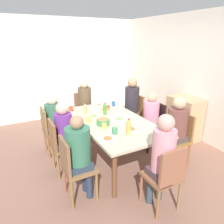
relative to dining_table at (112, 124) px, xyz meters
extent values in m
plane|color=#8A6151|center=(0.00, 0.00, -0.67)|extent=(6.26, 6.26, 0.00)
cube|color=silver|center=(0.00, 2.06, 0.63)|extent=(5.46, 0.12, 2.60)
cube|color=silver|center=(-2.67, 0.00, 0.63)|extent=(0.12, 4.25, 2.60)
cube|color=#BEB192|center=(0.00, 0.00, 0.05)|extent=(2.04, 1.09, 0.04)
cylinder|color=brown|center=(-0.92, -0.45, -0.32)|extent=(0.07, 0.07, 0.70)
cylinder|color=brown|center=(0.92, -0.45, -0.32)|extent=(0.07, 0.07, 0.70)
cylinder|color=brown|center=(-0.92, 0.45, -0.32)|extent=(0.07, 0.07, 0.70)
cylinder|color=brown|center=(0.92, 0.45, -0.32)|extent=(0.07, 0.07, 0.70)
cube|color=brown|center=(1.32, 0.00, -0.23)|extent=(0.40, 0.40, 0.04)
cylinder|color=brown|center=(1.49, -0.17, -0.45)|extent=(0.04, 0.04, 0.43)
cylinder|color=olive|center=(1.49, 0.17, -0.45)|extent=(0.04, 0.04, 0.43)
cylinder|color=#945640|center=(1.15, -0.17, -0.45)|extent=(0.04, 0.04, 0.43)
cylinder|color=olive|center=(1.15, 0.17, -0.45)|extent=(0.04, 0.04, 0.43)
cube|color=#965A40|center=(1.50, 0.00, 0.01)|extent=(0.04, 0.38, 0.45)
cylinder|color=#36424B|center=(1.22, -0.08, -0.44)|extent=(0.09, 0.09, 0.45)
cylinder|color=#42473E|center=(1.22, 0.08, -0.44)|extent=(0.09, 0.09, 0.45)
cube|color=#49363C|center=(1.32, 0.00, -0.17)|extent=(0.30, 0.30, 0.10)
cylinder|color=pink|center=(1.32, 0.00, 0.15)|extent=(0.28, 0.28, 0.53)
sphere|color=tan|center=(1.32, 0.00, 0.50)|extent=(0.20, 0.20, 0.20)
cube|color=olive|center=(-1.32, 0.00, -0.23)|extent=(0.40, 0.40, 0.04)
cylinder|color=#91602F|center=(-1.49, 0.17, -0.45)|extent=(0.04, 0.04, 0.43)
cylinder|color=brown|center=(-1.49, -0.17, -0.45)|extent=(0.04, 0.04, 0.43)
cylinder|color=olive|center=(-1.15, 0.17, -0.45)|extent=(0.04, 0.04, 0.43)
cylinder|color=brown|center=(-1.15, -0.17, -0.45)|extent=(0.04, 0.04, 0.43)
cube|color=brown|center=(-1.50, 0.00, 0.01)|extent=(0.04, 0.38, 0.45)
cylinder|color=#333144|center=(-1.22, 0.08, -0.44)|extent=(0.09, 0.09, 0.45)
cylinder|color=#2E3250|center=(-1.22, -0.08, -0.44)|extent=(0.09, 0.09, 0.45)
cube|color=#35304D|center=(-1.32, 0.00, -0.17)|extent=(0.30, 0.30, 0.10)
cylinder|color=brown|center=(-1.32, 0.00, 0.13)|extent=(0.29, 0.29, 0.50)
sphere|color=beige|center=(-1.32, 0.00, 0.48)|extent=(0.21, 0.21, 0.21)
cube|color=olive|center=(0.68, -0.85, -0.23)|extent=(0.40, 0.40, 0.04)
cylinder|color=#93573D|center=(0.51, -1.02, -0.45)|extent=(0.04, 0.04, 0.43)
cylinder|color=olive|center=(0.85, -1.02, -0.45)|extent=(0.04, 0.04, 0.43)
cylinder|color=#925E3A|center=(0.51, -0.68, -0.45)|extent=(0.04, 0.04, 0.43)
cylinder|color=olive|center=(0.85, -0.68, -0.45)|extent=(0.04, 0.04, 0.43)
cube|color=brown|center=(0.68, -1.03, 0.01)|extent=(0.38, 0.04, 0.45)
cylinder|color=#232E4C|center=(0.60, -0.75, -0.44)|extent=(0.09, 0.09, 0.45)
cylinder|color=#283447|center=(0.76, -0.75, -0.44)|extent=(0.09, 0.09, 0.45)
cube|color=#2D3B4D|center=(0.68, -0.85, -0.17)|extent=(0.30, 0.30, 0.10)
cylinder|color=#366F53|center=(0.68, -0.85, 0.12)|extent=(0.32, 0.32, 0.48)
sphere|color=#9F7655|center=(0.68, -0.85, 0.44)|extent=(0.17, 0.17, 0.17)
cube|color=black|center=(0.00, 0.85, -0.23)|extent=(0.40, 0.40, 0.04)
cylinder|color=black|center=(0.17, 1.02, -0.45)|extent=(0.04, 0.04, 0.43)
cylinder|color=black|center=(-0.17, 1.02, -0.45)|extent=(0.04, 0.04, 0.43)
cylinder|color=black|center=(0.17, 0.68, -0.45)|extent=(0.04, 0.04, 0.43)
cylinder|color=black|center=(-0.17, 0.68, -0.45)|extent=(0.04, 0.04, 0.43)
cube|color=black|center=(0.00, 1.03, 0.01)|extent=(0.38, 0.04, 0.45)
cylinder|color=#36423F|center=(0.08, 0.75, -0.44)|extent=(0.09, 0.09, 0.45)
cylinder|color=#41413E|center=(-0.08, 0.75, -0.44)|extent=(0.09, 0.09, 0.45)
cube|color=#3B463F|center=(0.00, 0.85, -0.17)|extent=(0.30, 0.30, 0.10)
cylinder|color=pink|center=(0.00, 0.85, 0.09)|extent=(0.30, 0.30, 0.41)
sphere|color=tan|center=(0.00, 0.85, 0.37)|extent=(0.18, 0.18, 0.18)
cube|color=olive|center=(-0.68, 0.85, -0.23)|extent=(0.40, 0.40, 0.04)
cylinder|color=#95663B|center=(-0.51, 1.02, -0.45)|extent=(0.04, 0.04, 0.43)
cylinder|color=#965840|center=(-0.85, 1.02, -0.45)|extent=(0.04, 0.04, 0.43)
cylinder|color=brown|center=(-0.51, 0.68, -0.45)|extent=(0.04, 0.04, 0.43)
cylinder|color=olive|center=(-0.85, 0.68, -0.45)|extent=(0.04, 0.04, 0.43)
cube|color=olive|center=(-0.68, 1.03, 0.01)|extent=(0.38, 0.04, 0.45)
cylinder|color=#535439|center=(-0.60, 0.75, -0.44)|extent=(0.09, 0.09, 0.45)
cylinder|color=brown|center=(-0.76, 0.75, -0.44)|extent=(0.09, 0.09, 0.45)
cube|color=brown|center=(-0.68, 0.85, -0.17)|extent=(0.30, 0.30, 0.10)
cylinder|color=#2B252C|center=(-0.68, 0.85, 0.16)|extent=(0.30, 0.30, 0.55)
sphere|color=tan|center=(-0.68, 0.85, 0.52)|extent=(0.21, 0.21, 0.21)
cube|color=olive|center=(0.00, -0.85, -0.23)|extent=(0.40, 0.40, 0.04)
cylinder|color=olive|center=(-0.17, -1.02, -0.45)|extent=(0.04, 0.04, 0.43)
cylinder|color=olive|center=(0.17, -1.02, -0.45)|extent=(0.04, 0.04, 0.43)
cylinder|color=olive|center=(-0.17, -0.68, -0.45)|extent=(0.04, 0.04, 0.43)
cylinder|color=olive|center=(0.17, -0.68, -0.45)|extent=(0.04, 0.04, 0.43)
cube|color=brown|center=(0.00, -1.03, 0.01)|extent=(0.38, 0.04, 0.45)
cylinder|color=brown|center=(-0.08, -0.75, -0.44)|extent=(0.09, 0.09, 0.45)
cylinder|color=brown|center=(0.08, -0.75, -0.44)|extent=(0.09, 0.09, 0.45)
cube|color=#545142|center=(0.00, -0.85, -0.17)|extent=(0.30, 0.30, 0.10)
cylinder|color=#6B3291|center=(0.00, -0.85, 0.11)|extent=(0.27, 0.27, 0.45)
sphere|color=#EEB297|center=(0.00, -0.85, 0.42)|extent=(0.19, 0.19, 0.19)
cube|color=olive|center=(0.68, 0.85, -0.23)|extent=(0.40, 0.40, 0.04)
cylinder|color=#905B34|center=(0.85, 1.02, -0.45)|extent=(0.04, 0.04, 0.43)
cylinder|color=olive|center=(0.51, 1.02, -0.45)|extent=(0.04, 0.04, 0.43)
cylinder|color=olive|center=(0.85, 0.68, -0.45)|extent=(0.04, 0.04, 0.43)
cylinder|color=brown|center=(0.51, 0.68, -0.45)|extent=(0.04, 0.04, 0.43)
cube|color=olive|center=(0.68, 1.03, 0.01)|extent=(0.38, 0.04, 0.45)
cylinder|color=#41383F|center=(0.76, 0.75, -0.44)|extent=(0.09, 0.09, 0.45)
cylinder|color=#384447|center=(0.60, 0.75, -0.44)|extent=(0.09, 0.09, 0.45)
cube|color=#49403F|center=(0.68, 0.85, -0.17)|extent=(0.30, 0.30, 0.10)
cylinder|color=brown|center=(0.68, 0.85, 0.11)|extent=(0.33, 0.33, 0.47)
sphere|color=tan|center=(0.68, 0.85, 0.44)|extent=(0.21, 0.21, 0.21)
cube|color=brown|center=(-0.68, -0.85, -0.23)|extent=(0.40, 0.40, 0.04)
cylinder|color=olive|center=(-0.85, -1.02, -0.45)|extent=(0.04, 0.04, 0.43)
cylinder|color=#8E5D36|center=(-0.51, -1.02, -0.45)|extent=(0.04, 0.04, 0.43)
cylinder|color=#955A35|center=(-0.85, -0.68, -0.45)|extent=(0.04, 0.04, 0.43)
cylinder|color=olive|center=(-0.51, -0.68, -0.45)|extent=(0.04, 0.04, 0.43)
cube|color=olive|center=(-0.68, -1.03, 0.01)|extent=(0.38, 0.04, 0.45)
cylinder|color=#3E393C|center=(-0.76, -0.75, -0.44)|extent=(0.09, 0.09, 0.45)
cylinder|color=#3E3B4B|center=(-0.60, -0.75, -0.44)|extent=(0.09, 0.09, 0.45)
cube|color=#36444A|center=(-0.68, -0.85, -0.17)|extent=(0.30, 0.30, 0.10)
cylinder|color=#376A50|center=(-0.68, -0.85, 0.09)|extent=(0.29, 0.29, 0.42)
sphere|color=beige|center=(-0.68, -0.85, 0.38)|extent=(0.19, 0.19, 0.19)
cylinder|color=white|center=(0.05, 0.11, 0.08)|extent=(0.23, 0.23, 0.01)
ellipsoid|color=#79A156|center=(0.05, 0.11, 0.10)|extent=(0.13, 0.13, 0.02)
cylinder|color=beige|center=(0.51, 0.07, 0.08)|extent=(0.20, 0.20, 0.01)
ellipsoid|color=#AB6230|center=(0.51, 0.07, 0.10)|extent=(0.11, 0.11, 0.02)
cylinder|color=silver|center=(0.63, -0.40, 0.08)|extent=(0.22, 0.22, 0.01)
ellipsoid|color=#9E6836|center=(0.63, -0.40, 0.10)|extent=(0.12, 0.12, 0.02)
cylinder|color=silver|center=(-0.29, -0.22, 0.08)|extent=(0.23, 0.23, 0.01)
ellipsoid|color=#809A52|center=(-0.29, -0.22, 0.10)|extent=(0.13, 0.13, 0.02)
cylinder|color=#42854C|center=(0.10, -0.22, 0.11)|extent=(0.22, 0.22, 0.09)
ellipsoid|color=#AC7246|center=(0.10, -0.22, 0.16)|extent=(0.17, 0.17, 0.04)
cylinder|color=beige|center=(-0.39, 0.07, 0.10)|extent=(0.23, 0.23, 0.07)
ellipsoid|color=#AF7139|center=(-0.39, 0.07, 0.14)|extent=(0.18, 0.18, 0.04)
cylinder|color=#C24A37|center=(-0.82, -0.47, 0.11)|extent=(0.08, 0.08, 0.09)
torus|color=#D54435|center=(-0.77, -0.47, 0.11)|extent=(0.05, 0.01, 0.05)
cylinder|color=#C64436|center=(-0.48, 0.17, 0.12)|extent=(0.08, 0.08, 0.10)
torus|color=#D25246|center=(-0.43, 0.17, 0.12)|extent=(0.05, 0.01, 0.05)
cylinder|color=#29599D|center=(-0.71, 0.40, 0.12)|extent=(0.07, 0.07, 0.10)
torus|color=#2A5898|center=(-0.66, 0.40, 0.12)|extent=(0.05, 0.01, 0.05)
cylinder|color=#E8BE50|center=(-0.12, -0.39, 0.12)|extent=(0.08, 0.08, 0.09)
torus|color=#E6D14E|center=(-0.07, -0.39, 0.12)|extent=(0.05, 0.01, 0.05)
cylinder|color=#E3BD53|center=(0.25, -0.27, 0.11)|extent=(0.07, 0.07, 0.08)
torus|color=#E8C154|center=(0.30, -0.27, 0.11)|extent=(0.05, 0.01, 0.05)
cylinder|color=#468862|center=(0.50, -0.22, 0.12)|extent=(0.08, 0.08, 0.10)
torus|color=#48905A|center=(0.55, -0.22, 0.12)|extent=(0.05, 0.01, 0.05)
cylinder|color=gold|center=(0.61, -0.05, 0.17)|extent=(0.07, 0.07, 0.20)
cone|color=tan|center=(0.61, -0.05, 0.29)|extent=(0.06, 0.06, 0.03)
cylinder|color=red|center=(0.61, -0.05, 0.31)|extent=(0.03, 0.03, 0.01)
cylinder|color=#488735|center=(-0.30, 0.01, 0.16)|extent=(0.07, 0.07, 0.19)
cone|color=#478841|center=(-0.30, 0.01, 0.27)|extent=(0.06, 0.06, 0.03)
cylinder|color=red|center=(-0.30, 0.01, 0.29)|extent=(0.03, 0.03, 0.01)
cylinder|color=tan|center=(-0.54, -0.28, 0.14)|extent=(0.06, 0.06, 0.14)
cone|color=tan|center=(-0.54, -0.28, 0.23)|extent=(0.05, 0.05, 0.03)
cylinder|color=white|center=(-0.54, -0.28, 0.25)|extent=(0.03, 0.03, 0.01)
cylinder|color=silver|center=(-0.34, -0.09, 0.15)|extent=(0.06, 0.06, 0.16)
cone|color=silver|center=(-0.34, -0.09, 0.25)|extent=(0.05, 0.05, 0.03)
cylinder|color=red|center=(-0.34, -0.09, 0.27)|extent=(0.03, 0.03, 0.01)
cube|color=tan|center=(-0.02, 1.76, -0.22)|extent=(0.70, 0.44, 0.90)
camera|label=1|loc=(2.98, -1.57, 1.40)|focal=33.55mm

